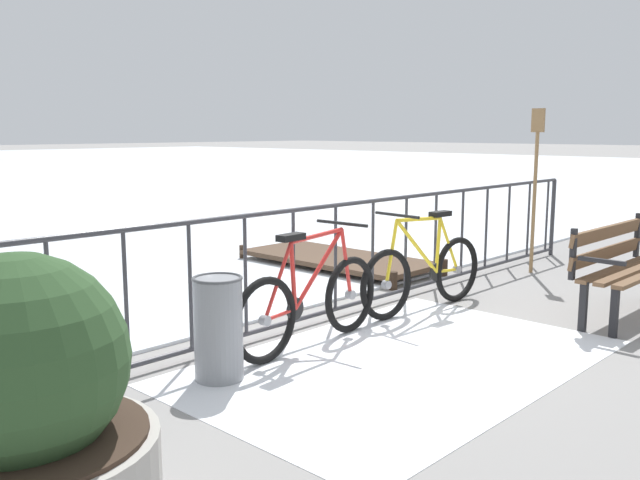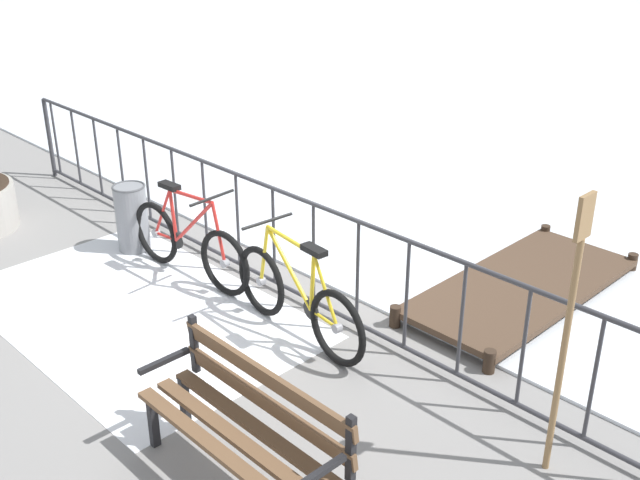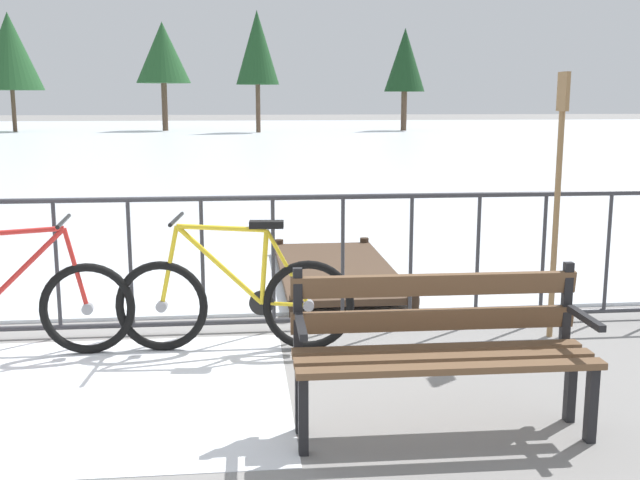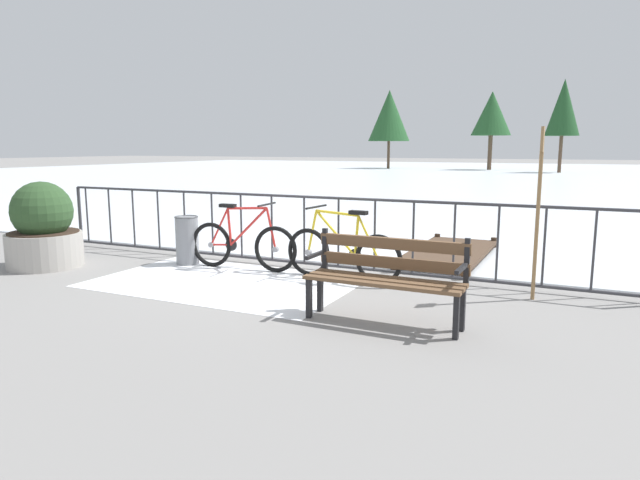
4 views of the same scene
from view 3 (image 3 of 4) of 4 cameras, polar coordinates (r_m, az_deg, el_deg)
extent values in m
plane|color=gray|center=(6.06, -13.80, -6.94)|extent=(160.00, 160.00, 0.00)
cube|color=silver|center=(34.18, -7.51, 7.51)|extent=(80.00, 56.00, 0.03)
cube|color=white|center=(5.07, -22.16, -10.90)|extent=(3.37, 2.15, 0.01)
cylinder|color=#38383D|center=(5.83, -14.25, 2.95)|extent=(9.00, 0.04, 0.04)
cylinder|color=#38383D|center=(6.03, -13.83, -6.21)|extent=(9.00, 0.04, 0.04)
cylinder|color=#38383D|center=(6.02, -19.14, -1.78)|extent=(0.03, 0.03, 0.97)
cylinder|color=#38383D|center=(5.92, -14.04, -1.71)|extent=(0.03, 0.03, 0.97)
cylinder|color=#38383D|center=(5.86, -8.81, -1.62)|extent=(0.03, 0.03, 0.97)
cylinder|color=#38383D|center=(5.86, -3.53, -1.52)|extent=(0.03, 0.03, 0.97)
cylinder|color=#38383D|center=(5.91, 1.71, -1.41)|extent=(0.03, 0.03, 0.97)
cylinder|color=#38383D|center=(6.00, 6.83, -1.28)|extent=(0.03, 0.03, 0.97)
cylinder|color=#38383D|center=(6.15, 11.74, -1.16)|extent=(0.03, 0.03, 0.97)
cylinder|color=#38383D|center=(6.33, 16.41, -1.03)|extent=(0.03, 0.03, 0.97)
cylinder|color=#38383D|center=(6.55, 20.77, -0.90)|extent=(0.03, 0.03, 0.97)
torus|color=black|center=(5.63, -17.03, -4.95)|extent=(0.66, 0.10, 0.66)
cylinder|color=gray|center=(5.63, -17.03, -4.95)|extent=(0.08, 0.07, 0.08)
cylinder|color=red|center=(5.63, -21.45, -2.08)|extent=(0.61, 0.08, 0.59)
cylinder|color=red|center=(5.58, -21.84, 0.57)|extent=(0.63, 0.08, 0.07)
cylinder|color=red|center=(5.57, -17.84, -2.08)|extent=(0.16, 0.04, 0.59)
cylinder|color=black|center=(5.52, -18.68, 1.35)|extent=(0.06, 0.52, 0.03)
torus|color=black|center=(5.47, -0.87, -4.92)|extent=(0.66, 0.12, 0.66)
cylinder|color=gray|center=(5.47, -0.87, -4.92)|extent=(0.08, 0.07, 0.08)
torus|color=black|center=(5.56, -11.79, -4.88)|extent=(0.66, 0.12, 0.66)
cylinder|color=gray|center=(5.56, -11.79, -4.88)|extent=(0.08, 0.07, 0.08)
cylinder|color=yellow|center=(5.41, -4.22, -2.02)|extent=(0.08, 0.04, 0.53)
cylinder|color=yellow|center=(5.43, -7.54, -1.87)|extent=(0.61, 0.09, 0.59)
cylinder|color=yellow|center=(5.38, -7.39, 0.89)|extent=(0.63, 0.09, 0.07)
cylinder|color=yellow|center=(5.47, -2.63, -4.83)|extent=(0.34, 0.06, 0.05)
cylinder|color=yellow|center=(5.40, -2.43, -2.12)|extent=(0.32, 0.06, 0.56)
cylinder|color=yellow|center=(5.48, -11.25, -1.97)|extent=(0.16, 0.05, 0.59)
cube|color=black|center=(5.35, -4.04, 1.17)|extent=(0.25, 0.12, 0.05)
cylinder|color=black|center=(5.41, -10.72, 1.55)|extent=(0.07, 0.52, 0.03)
cylinder|color=black|center=(5.47, -4.40, -4.73)|extent=(0.18, 0.04, 0.18)
cube|color=brown|center=(4.25, 8.81, -8.09)|extent=(1.60, 0.12, 0.04)
cube|color=brown|center=(4.11, 9.34, -8.77)|extent=(1.60, 0.12, 0.04)
cube|color=brown|center=(3.97, 9.91, -9.49)|extent=(1.60, 0.12, 0.04)
cube|color=brown|center=(4.30, 8.55, -5.92)|extent=(1.60, 0.07, 0.12)
cube|color=brown|center=(4.24, 8.62, -3.33)|extent=(1.60, 0.07, 0.12)
cube|color=black|center=(4.32, 19.70, -11.39)|extent=(0.05, 0.06, 0.44)
cube|color=black|center=(4.55, 18.28, -10.20)|extent=(0.05, 0.06, 0.44)
cube|color=black|center=(4.52, 18.01, -4.40)|extent=(0.05, 0.04, 0.45)
cube|color=black|center=(4.30, 19.30, -5.56)|extent=(0.04, 0.40, 0.04)
cube|color=black|center=(3.95, -1.26, -12.88)|extent=(0.05, 0.06, 0.44)
cube|color=black|center=(4.19, -1.54, -11.45)|extent=(0.05, 0.06, 0.44)
cube|color=black|center=(4.16, -1.68, -5.14)|extent=(0.05, 0.04, 0.45)
cube|color=black|center=(3.93, -1.43, -6.48)|extent=(0.04, 0.40, 0.04)
cylinder|color=#937047|center=(5.92, 17.25, 0.95)|extent=(0.04, 0.04, 1.70)
cube|color=#937047|center=(5.85, 17.79, 10.56)|extent=(0.03, 0.16, 0.28)
cube|color=#4C3828|center=(7.53, 1.18, -2.24)|extent=(1.10, 2.52, 0.06)
cylinder|color=#35271C|center=(6.27, -1.88, -5.07)|extent=(0.10, 0.10, 0.20)
cylinder|color=#35271C|center=(6.42, 7.00, -4.78)|extent=(0.10, 0.10, 0.20)
cylinder|color=#35271C|center=(8.72, -3.09, -0.62)|extent=(0.10, 0.10, 0.20)
cylinder|color=#35271C|center=(8.83, 3.34, -0.48)|extent=(0.10, 0.10, 0.20)
cylinder|color=brown|center=(44.27, -22.05, 9.90)|extent=(0.22, 0.22, 3.70)
cone|color=#235128|center=(44.33, -22.26, 12.97)|extent=(3.33, 3.33, 4.02)
cylinder|color=brown|center=(42.93, 6.33, 10.53)|extent=(0.32, 0.32, 3.60)
cone|color=#193D1E|center=(42.98, 6.39, 13.28)|extent=(2.22, 2.22, 3.41)
cylinder|color=brown|center=(43.34, -11.61, 10.89)|extent=(0.31, 0.31, 4.36)
cone|color=#235128|center=(43.41, -11.72, 13.61)|extent=(2.96, 2.96, 3.26)
cylinder|color=brown|center=(40.36, -4.68, 10.96)|extent=(0.23, 0.23, 4.16)
cone|color=#1E4723|center=(40.45, -4.73, 14.20)|extent=(2.23, 2.23, 3.74)
camera|label=1|loc=(5.64, -79.77, 1.17)|focal=38.42mm
camera|label=2|loc=(4.75, 69.27, 26.15)|focal=43.05mm
camera|label=4|loc=(3.16, 110.49, -4.40)|focal=31.55mm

